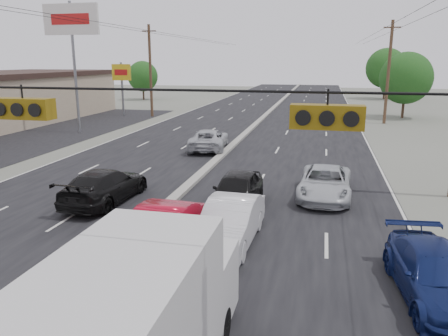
{
  "coord_description": "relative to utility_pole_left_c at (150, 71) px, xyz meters",
  "views": [
    {
      "loc": [
        6.45,
        -6.46,
        6.25
      ],
      "look_at": [
        2.82,
        9.46,
        2.2
      ],
      "focal_mm": 35.0,
      "sensor_mm": 36.0,
      "label": 1
    }
  ],
  "objects": [
    {
      "name": "queue_car_a",
      "position": [
        15.5,
        -28.83,
        -4.32
      ],
      "size": [
        1.92,
        4.63,
        1.57
      ],
      "primitive_type": "imported",
      "rotation": [
        0.0,
        0.0,
        -0.02
      ],
      "color": "black",
      "rests_on": "ground"
    },
    {
      "name": "oncoming_near",
      "position": [
        9.58,
        -29.35,
        -4.34
      ],
      "size": [
        2.37,
        5.35,
        1.53
      ],
      "primitive_type": "imported",
      "rotation": [
        0.0,
        0.0,
        3.1
      ],
      "color": "black",
      "rests_on": "ground"
    },
    {
      "name": "queue_car_b",
      "position": [
        16.0,
        -32.6,
        -4.33
      ],
      "size": [
        1.82,
        4.8,
        1.56
      ],
      "primitive_type": "imported",
      "rotation": [
        0.0,
        0.0,
        -0.03
      ],
      "color": "white",
      "rests_on": "ground"
    },
    {
      "name": "tree_right_mid",
      "position": [
        27.5,
        5.0,
        -0.77
      ],
      "size": [
        5.6,
        5.6,
        7.14
      ],
      "color": "#382619",
      "rests_on": "ground"
    },
    {
      "name": "pole_sign_billboard",
      "position": [
        -2.0,
        -12.0,
        3.76
      ],
      "size": [
        5.0,
        0.25,
        11.0
      ],
      "color": "slate",
      "rests_on": "ground"
    },
    {
      "name": "pole_sign_far",
      "position": [
        -3.5,
        -0.0,
        -0.7
      ],
      "size": [
        2.2,
        0.25,
        6.0
      ],
      "color": "slate",
      "rests_on": "ground"
    },
    {
      "name": "tree_right_far",
      "position": [
        28.5,
        30.0,
        -0.15
      ],
      "size": [
        6.4,
        6.4,
        8.16
      ],
      "color": "#382619",
      "rests_on": "ground"
    },
    {
      "name": "utility_pole_left_c",
      "position": [
        0.0,
        0.0,
        0.0
      ],
      "size": [
        1.6,
        0.3,
        10.0
      ],
      "color": "#422D1E",
      "rests_on": "ground"
    },
    {
      "name": "center_median",
      "position": [
        12.5,
        -10.0,
        -5.01
      ],
      "size": [
        0.5,
        160.0,
        0.2
      ],
      "primitive_type": "cube",
      "color": "gray",
      "rests_on": "ground"
    },
    {
      "name": "queue_car_d",
      "position": [
        22.1,
        -34.98,
        -4.41
      ],
      "size": [
        2.44,
        5.0,
        1.4
      ],
      "primitive_type": "imported",
      "rotation": [
        0.0,
        0.0,
        0.1
      ],
      "color": "#101C52",
      "rests_on": "ground"
    },
    {
      "name": "box_truck",
      "position": [
        16.0,
        -40.22,
        -3.44
      ],
      "size": [
        2.3,
        6.43,
        3.26
      ],
      "rotation": [
        0.0,
        0.0,
        0.0
      ],
      "color": "black",
      "rests_on": "ground"
    },
    {
      "name": "oncoming_far",
      "position": [
        11.1,
        -16.85,
        -4.38
      ],
      "size": [
        3.06,
        5.53,
        1.46
      ],
      "primitive_type": "imported",
      "rotation": [
        0.0,
        0.0,
        3.27
      ],
      "color": "#B2B5BA",
      "rests_on": "ground"
    },
    {
      "name": "road_surface",
      "position": [
        12.5,
        -10.0,
        -5.11
      ],
      "size": [
        20.0,
        160.0,
        0.02
      ],
      "primitive_type": "cube",
      "color": "black",
      "rests_on": "ground"
    },
    {
      "name": "queue_car_c",
      "position": [
        19.2,
        -26.45,
        -4.41
      ],
      "size": [
        2.52,
        5.12,
        1.4
      ],
      "primitive_type": "imported",
      "rotation": [
        0.0,
        0.0,
        -0.04
      ],
      "color": "#BABEC2",
      "rests_on": "ground"
    },
    {
      "name": "tree_left_far",
      "position": [
        -9.5,
        20.0,
        -1.39
      ],
      "size": [
        4.8,
        4.8,
        6.12
      ],
      "color": "#382619",
      "rests_on": "ground"
    },
    {
      "name": "traffic_signals",
      "position": [
        13.9,
        -40.0,
        0.39
      ],
      "size": [
        25.0,
        0.3,
        0.54
      ],
      "color": "black",
      "rests_on": "ground"
    },
    {
      "name": "utility_pole_right_c",
      "position": [
        25.0,
        0.0,
        0.0
      ],
      "size": [
        1.6,
        0.3,
        10.0
      ],
      "color": "#422D1E",
      "rests_on": "ground"
    },
    {
      "name": "red_sedan",
      "position": [
        13.9,
        -34.0,
        -4.32
      ],
      "size": [
        2.1,
        4.89,
        1.57
      ],
      "primitive_type": "imported",
      "rotation": [
        0.0,
        0.0,
        -0.09
      ],
      "color": "#AF0A22",
      "rests_on": "ground"
    },
    {
      "name": "parking_lot",
      "position": [
        -4.5,
        -15.0,
        -5.11
      ],
      "size": [
        10.0,
        42.0,
        0.02
      ],
      "primitive_type": "cube",
      "color": "black",
      "rests_on": "ground"
    }
  ]
}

